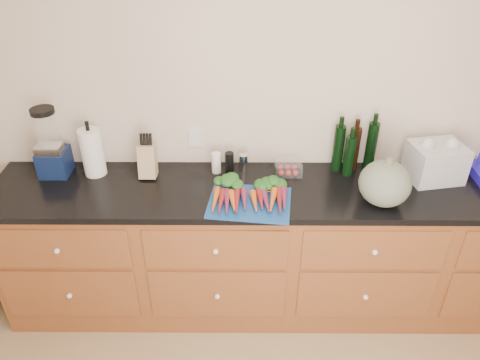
{
  "coord_description": "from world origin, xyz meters",
  "views": [
    {
      "loc": [
        -0.3,
        -1.02,
        2.49
      ],
      "look_at": [
        -0.31,
        1.2,
        1.06
      ],
      "focal_mm": 35.0,
      "sensor_mm": 36.0,
      "label": 1
    }
  ],
  "objects_px": {
    "cutting_board": "(250,203)",
    "tomato_box": "(288,168)",
    "squash": "(385,183)",
    "knife_block": "(148,161)",
    "carrots": "(249,194)",
    "blender_appliance": "(51,146)",
    "paper_towel": "(92,152)"
  },
  "relations": [
    {
      "from": "tomato_box",
      "to": "cutting_board",
      "type": "bearing_deg",
      "value": -126.52
    },
    {
      "from": "carrots",
      "to": "paper_towel",
      "type": "relative_size",
      "value": 1.44
    },
    {
      "from": "squash",
      "to": "tomato_box",
      "type": "bearing_deg",
      "value": 148.11
    },
    {
      "from": "squash",
      "to": "knife_block",
      "type": "distance_m",
      "value": 1.4
    },
    {
      "from": "carrots",
      "to": "knife_block",
      "type": "xyz_separation_m",
      "value": [
        -0.62,
        0.26,
        0.07
      ]
    },
    {
      "from": "carrots",
      "to": "blender_appliance",
      "type": "xyz_separation_m",
      "value": [
        -1.2,
        0.28,
        0.15
      ]
    },
    {
      "from": "cutting_board",
      "to": "paper_towel",
      "type": "xyz_separation_m",
      "value": [
        -0.96,
        0.32,
        0.14
      ]
    },
    {
      "from": "cutting_board",
      "to": "knife_block",
      "type": "xyz_separation_m",
      "value": [
        -0.62,
        0.3,
        0.1
      ]
    },
    {
      "from": "cutting_board",
      "to": "tomato_box",
      "type": "relative_size",
      "value": 2.8
    },
    {
      "from": "knife_block",
      "to": "tomato_box",
      "type": "xyz_separation_m",
      "value": [
        0.87,
        0.03,
        -0.06
      ]
    },
    {
      "from": "knife_block",
      "to": "cutting_board",
      "type": "bearing_deg",
      "value": -25.78
    },
    {
      "from": "squash",
      "to": "tomato_box",
      "type": "height_order",
      "value": "squash"
    },
    {
      "from": "paper_towel",
      "to": "knife_block",
      "type": "relative_size",
      "value": 1.45
    },
    {
      "from": "knife_block",
      "to": "paper_towel",
      "type": "bearing_deg",
      "value": 176.6
    },
    {
      "from": "carrots",
      "to": "knife_block",
      "type": "relative_size",
      "value": 2.09
    },
    {
      "from": "carrots",
      "to": "paper_towel",
      "type": "distance_m",
      "value": 1.0
    },
    {
      "from": "tomato_box",
      "to": "paper_towel",
      "type": "bearing_deg",
      "value": -179.52
    },
    {
      "from": "knife_block",
      "to": "tomato_box",
      "type": "relative_size",
      "value": 1.26
    },
    {
      "from": "cutting_board",
      "to": "blender_appliance",
      "type": "relative_size",
      "value": 1.05
    },
    {
      "from": "squash",
      "to": "blender_appliance",
      "type": "xyz_separation_m",
      "value": [
        -1.95,
        0.3,
        0.06
      ]
    },
    {
      "from": "cutting_board",
      "to": "tomato_box",
      "type": "bearing_deg",
      "value": 53.48
    },
    {
      "from": "cutting_board",
      "to": "knife_block",
      "type": "bearing_deg",
      "value": 154.22
    },
    {
      "from": "squash",
      "to": "knife_block",
      "type": "xyz_separation_m",
      "value": [
        -1.37,
        0.29,
        -0.03
      ]
    },
    {
      "from": "carrots",
      "to": "knife_block",
      "type": "height_order",
      "value": "knife_block"
    },
    {
      "from": "cutting_board",
      "to": "tomato_box",
      "type": "xyz_separation_m",
      "value": [
        0.24,
        0.33,
        0.03
      ]
    },
    {
      "from": "carrots",
      "to": "squash",
      "type": "xyz_separation_m",
      "value": [
        0.75,
        -0.03,
        0.09
      ]
    },
    {
      "from": "paper_towel",
      "to": "knife_block",
      "type": "height_order",
      "value": "paper_towel"
    },
    {
      "from": "cutting_board",
      "to": "blender_appliance",
      "type": "distance_m",
      "value": 1.26
    },
    {
      "from": "cutting_board",
      "to": "carrots",
      "type": "bearing_deg",
      "value": 90.0
    },
    {
      "from": "paper_towel",
      "to": "blender_appliance",
      "type": "bearing_deg",
      "value": -179.44
    },
    {
      "from": "cutting_board",
      "to": "carrots",
      "type": "relative_size",
      "value": 1.07
    },
    {
      "from": "knife_block",
      "to": "tomato_box",
      "type": "height_order",
      "value": "knife_block"
    }
  ]
}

